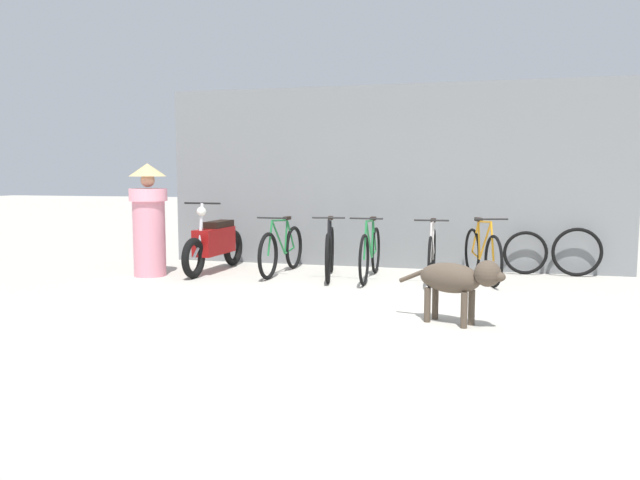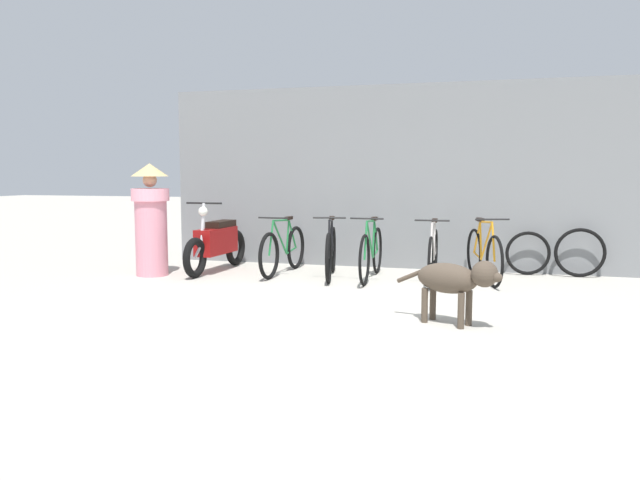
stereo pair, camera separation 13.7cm
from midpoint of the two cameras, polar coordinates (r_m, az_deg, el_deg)
name	(u,v)px [view 2 (the right image)]	position (r m, az deg, el deg)	size (l,w,h in m)	color
ground_plane	(339,313)	(6.84, 2.32, -6.66)	(60.00, 60.00, 0.00)	#B7B2A5
shop_wall_back	(391,177)	(10.09, 6.89, 5.72)	(7.36, 0.20, 2.90)	slate
bicycle_0	(283,250)	(9.42, -2.97, -0.93)	(0.46, 1.75, 0.88)	black
bicycle_1	(331,252)	(9.07, 1.43, -1.12)	(0.48, 1.70, 0.91)	black
bicycle_2	(371,253)	(8.95, 5.15, -1.20)	(0.46, 1.79, 0.91)	black
bicycle_3	(433,255)	(8.85, 10.73, -1.38)	(0.46, 1.78, 0.90)	black
bicycle_4	(484,255)	(9.03, 15.17, -1.32)	(0.59, 1.62, 0.91)	black
motorcycle	(216,243)	(9.75, -9.06, -0.31)	(0.58, 1.91, 1.09)	black
stray_dog	(455,279)	(6.35, 12.83, -3.54)	(1.09, 0.61, 0.68)	#4C3F33
person_in_robes	(151,217)	(9.52, -14.81, 2.01)	(0.77, 0.77, 1.66)	pink
spare_tire_left	(580,253)	(9.87, 23.05, -1.07)	(0.72, 0.08, 0.72)	black
spare_tire_right	(528,253)	(9.81, 18.86, -1.15)	(0.66, 0.12, 0.65)	black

